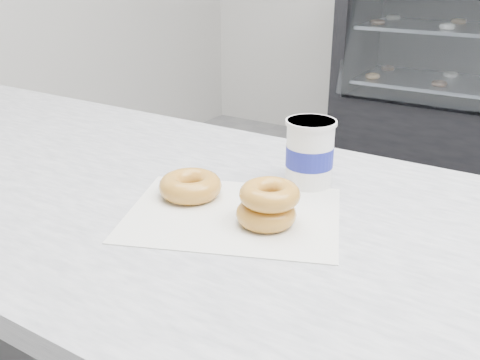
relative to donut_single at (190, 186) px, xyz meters
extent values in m
cube|color=silver|center=(0.47, -0.01, -0.04)|extent=(3.06, 0.76, 0.04)
cube|color=black|center=(-0.69, 2.69, -0.05)|extent=(0.08, 0.70, 0.75)
cube|color=silver|center=(0.10, -0.02, -0.02)|extent=(0.41, 0.37, 0.00)
torus|color=gold|center=(0.00, 0.00, 0.00)|extent=(0.14, 0.14, 0.04)
torus|color=gold|center=(0.16, -0.02, 0.00)|extent=(0.09, 0.09, 0.03)
torus|color=gold|center=(0.17, -0.02, 0.03)|extent=(0.13, 0.13, 0.03)
cylinder|color=white|center=(0.15, 0.16, 0.04)|extent=(0.09, 0.09, 0.12)
cylinder|color=white|center=(0.15, 0.16, 0.10)|extent=(0.09, 0.09, 0.01)
cylinder|color=navy|center=(0.15, 0.16, 0.03)|extent=(0.10, 0.10, 0.04)
camera|label=1|loc=(0.52, -0.67, 0.37)|focal=40.00mm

